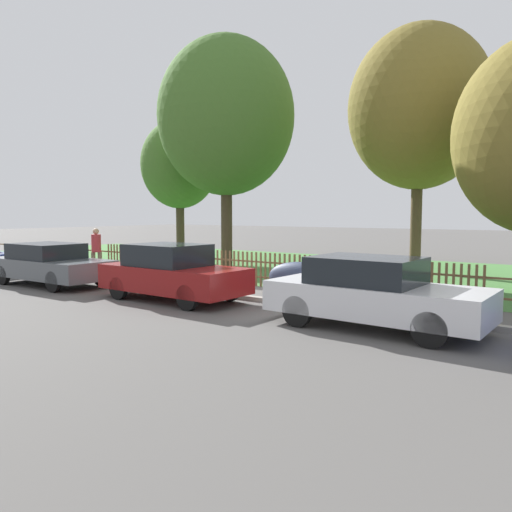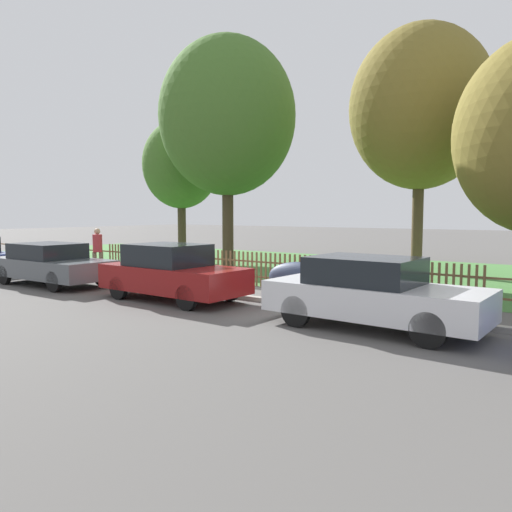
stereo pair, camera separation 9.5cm
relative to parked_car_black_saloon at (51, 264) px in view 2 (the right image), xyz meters
The scene contains 12 objects.
ground_plane 5.40m from the parked_car_black_saloon, 13.75° to the left, with size 120.00×120.00×0.00m, color #565451.
kerb_stone 5.42m from the parked_car_black_saloon, 14.79° to the left, with size 40.74×0.20×0.12m, color #9E998E.
grass_strip 10.67m from the parked_car_black_saloon, 60.71° to the left, with size 40.74×11.52×0.01m, color #477F3D.
park_fence 6.30m from the parked_car_black_saloon, 34.17° to the left, with size 40.74×0.05×1.06m.
parked_car_black_saloon is the anchor object (origin of this frame).
parked_car_navy_estate 5.09m from the parked_car_black_saloon, ahead, with size 4.09×1.80×1.46m.
parked_car_red_compact 10.59m from the parked_car_black_saloon, ahead, with size 4.30×1.87×1.41m.
covered_motorcycle 8.26m from the parked_car_black_saloon, 13.42° to the left, with size 2.01×0.71×1.03m.
tree_nearest_kerb 9.69m from the parked_car_black_saloon, 106.41° to the left, with size 3.66×3.66×6.68m.
tree_behind_motorcycle 9.16m from the parked_car_black_saloon, 79.05° to the left, with size 5.56×5.56×9.38m.
tree_mid_park 14.27m from the parked_car_black_saloon, 51.00° to the left, with size 5.32×5.32×9.28m.
pedestrian_near_fence 2.88m from the parked_car_black_saloon, 113.56° to the left, with size 0.48×0.48×1.70m.
Camera 2 is at (9.14, -10.25, 2.28)m, focal length 35.00 mm.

